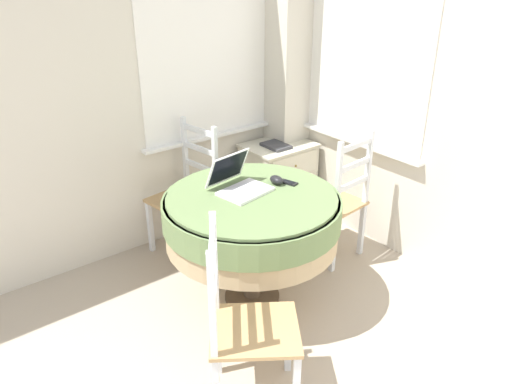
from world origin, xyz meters
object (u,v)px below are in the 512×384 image
object	(u,v)px
book_on_cabinet	(276,146)
computer_mouse	(277,180)
dining_chair_near_right_window	(335,201)
dining_chair_camera_near	(244,326)
dining_chair_near_back_window	(187,194)
laptop	(239,183)
cell_phone	(289,182)
corner_cabinet	(278,180)
round_dining_table	(252,217)

from	to	relation	value
book_on_cabinet	computer_mouse	bearing A→B (deg)	-130.10
dining_chair_near_right_window	dining_chair_camera_near	world-z (taller)	same
dining_chair_near_back_window	book_on_cabinet	size ratio (longest dim) A/B	4.28
dining_chair_camera_near	dining_chair_near_back_window	bearing A→B (deg)	69.12
laptop	dining_chair_near_back_window	size ratio (longest dim) A/B	0.36
book_on_cabinet	dining_chair_near_back_window	bearing A→B (deg)	178.18
book_on_cabinet	cell_phone	bearing A→B (deg)	-125.62
computer_mouse	corner_cabinet	size ratio (longest dim) A/B	0.16
computer_mouse	dining_chair_camera_near	distance (m)	1.05
dining_chair_near_back_window	dining_chair_camera_near	size ratio (longest dim) A/B	1.00
computer_mouse	round_dining_table	bearing A→B (deg)	-170.87
cell_phone	dining_chair_near_right_window	size ratio (longest dim) A/B	0.13
dining_chair_camera_near	round_dining_table	bearing A→B (deg)	49.62
laptop	dining_chair_camera_near	bearing A→B (deg)	-125.11
book_on_cabinet	corner_cabinet	bearing A→B (deg)	28.12
computer_mouse	book_on_cabinet	world-z (taller)	computer_mouse
round_dining_table	book_on_cabinet	xyz separation A→B (m)	(0.86, 0.79, 0.04)
laptop	corner_cabinet	bearing A→B (deg)	37.34
laptop	book_on_cabinet	distance (m)	1.11
computer_mouse	dining_chair_near_right_window	xyz separation A→B (m)	(0.58, 0.02, -0.33)
dining_chair_near_back_window	corner_cabinet	xyz separation A→B (m)	(0.89, 0.00, -0.13)
dining_chair_near_back_window	dining_chair_camera_near	bearing A→B (deg)	-110.88
dining_chair_near_back_window	laptop	bearing A→B (deg)	-92.93
dining_chair_near_right_window	corner_cabinet	bearing A→B (deg)	81.67
dining_chair_near_back_window	book_on_cabinet	bearing A→B (deg)	-1.82
round_dining_table	laptop	world-z (taller)	laptop
round_dining_table	book_on_cabinet	distance (m)	1.16
round_dining_table	dining_chair_near_back_window	size ratio (longest dim) A/B	1.11
dining_chair_near_right_window	laptop	bearing A→B (deg)	176.30
laptop	dining_chair_camera_near	xyz separation A→B (m)	(-0.51, -0.72, -0.35)
laptop	round_dining_table	bearing A→B (deg)	-82.25
round_dining_table	cell_phone	xyz separation A→B (m)	(0.29, -0.00, 0.15)
laptop	book_on_cabinet	world-z (taller)	laptop
book_on_cabinet	laptop	bearing A→B (deg)	-142.11
computer_mouse	dining_chair_camera_near	world-z (taller)	dining_chair_camera_near
round_dining_table	cell_phone	size ratio (longest dim) A/B	8.83
round_dining_table	computer_mouse	size ratio (longest dim) A/B	10.39
round_dining_table	corner_cabinet	world-z (taller)	round_dining_table
cell_phone	computer_mouse	bearing A→B (deg)	148.90
computer_mouse	dining_chair_near_back_window	world-z (taller)	dining_chair_near_back_window
laptop	corner_cabinet	distance (m)	1.27
round_dining_table	dining_chair_near_back_window	xyz separation A→B (m)	(0.02, 0.81, -0.16)
laptop	corner_cabinet	size ratio (longest dim) A/B	0.55
round_dining_table	dining_chair_near_right_window	size ratio (longest dim) A/B	1.11
laptop	book_on_cabinet	bearing A→B (deg)	37.89
corner_cabinet	book_on_cabinet	bearing A→B (deg)	-151.88
computer_mouse	corner_cabinet	bearing A→B (deg)	48.55
dining_chair_near_right_window	book_on_cabinet	size ratio (longest dim) A/B	4.28
computer_mouse	dining_chair_near_right_window	distance (m)	0.67
laptop	corner_cabinet	xyz separation A→B (m)	(0.93, 0.71, -0.48)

